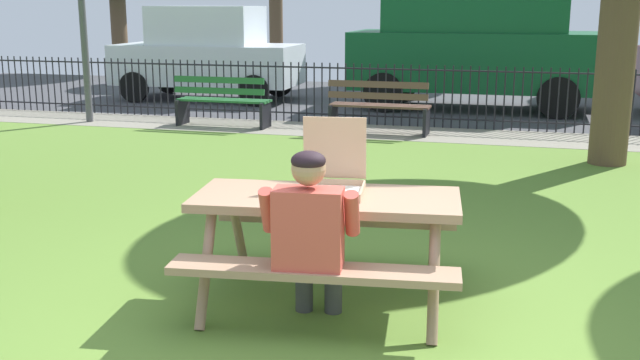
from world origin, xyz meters
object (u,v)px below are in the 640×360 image
(pizza_box_open, at_px, (332,174))
(park_bench_center, at_px, (379,108))
(park_bench_left, at_px, (222,102))
(adult_at_table, at_px, (311,233))
(parked_car_left, at_px, (475,42))
(picnic_table_foreground, at_px, (326,220))
(parked_car_far_left, at_px, (208,52))

(pizza_box_open, bearing_deg, park_bench_center, 98.14)
(park_bench_left, xyz_separation_m, park_bench_center, (2.68, 0.00, 0.00))
(park_bench_left, distance_m, park_bench_center, 2.68)
(adult_at_table, bearing_deg, parked_car_left, 88.81)
(park_bench_center, bearing_deg, adult_at_table, -82.35)
(pizza_box_open, height_order, parked_car_left, parked_car_left)
(picnic_table_foreground, distance_m, parked_car_left, 10.34)
(parked_car_left, bearing_deg, adult_at_table, -91.19)
(park_bench_center, bearing_deg, park_bench_left, -180.00)
(picnic_table_foreground, distance_m, park_bench_center, 7.03)
(park_bench_left, relative_size, park_bench_center, 1.00)
(pizza_box_open, xyz_separation_m, park_bench_center, (-0.98, 6.84, -0.47))
(pizza_box_open, distance_m, parked_car_far_left, 11.51)
(pizza_box_open, bearing_deg, picnic_table_foreground, -93.39)
(picnic_table_foreground, relative_size, park_bench_left, 1.22)
(adult_at_table, bearing_deg, park_bench_left, 116.26)
(pizza_box_open, distance_m, park_bench_left, 7.77)
(pizza_box_open, bearing_deg, adult_at_table, -87.78)
(park_bench_center, height_order, parked_car_far_left, parked_car_far_left)
(adult_at_table, distance_m, park_bench_center, 7.54)
(park_bench_center, height_order, parked_car_left, parked_car_left)
(park_bench_center, bearing_deg, pizza_box_open, -81.86)
(pizza_box_open, bearing_deg, parked_car_far_left, 117.77)
(adult_at_table, xyz_separation_m, park_bench_center, (-1.00, 7.47, -0.24))
(parked_car_far_left, bearing_deg, picnic_table_foreground, -62.55)
(pizza_box_open, bearing_deg, parked_car_left, 88.60)
(picnic_table_foreground, xyz_separation_m, parked_car_far_left, (-5.36, 10.31, 0.41))
(park_bench_left, xyz_separation_m, parked_car_left, (3.91, 3.35, 0.89))
(picnic_table_foreground, relative_size, parked_car_far_left, 0.50)
(pizza_box_open, xyz_separation_m, parked_car_far_left, (-5.36, 10.19, 0.12))
(adult_at_table, xyz_separation_m, parked_car_left, (0.22, 10.81, 0.65))
(picnic_table_foreground, bearing_deg, parked_car_far_left, 117.45)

